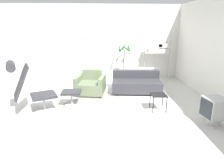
# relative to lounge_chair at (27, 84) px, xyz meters

# --- Properties ---
(ground_plane) EXTENTS (12.00, 12.00, 0.00)m
(ground_plane) POSITION_rel_lounge_chair_xyz_m (1.73, 0.35, -0.74)
(ground_plane) COLOR silver
(wall_back) EXTENTS (12.00, 0.09, 2.80)m
(wall_back) POSITION_rel_lounge_chair_xyz_m (1.73, 3.38, 0.66)
(wall_back) COLOR silver
(wall_back) RESTS_ON ground_plane
(wall_right) EXTENTS (0.06, 12.00, 2.80)m
(wall_right) POSITION_rel_lounge_chair_xyz_m (4.81, 0.35, 0.66)
(wall_right) COLOR silver
(wall_right) RESTS_ON ground_plane
(round_rug) EXTENTS (2.19, 2.19, 0.01)m
(round_rug) POSITION_rel_lounge_chair_xyz_m (1.72, 0.09, -0.74)
(round_rug) COLOR gray
(round_rug) RESTS_ON ground_plane
(lounge_chair) EXTENTS (1.15, 0.91, 1.28)m
(lounge_chair) POSITION_rel_lounge_chair_xyz_m (0.00, 0.00, 0.00)
(lounge_chair) COLOR #BCBCC1
(lounge_chair) RESTS_ON ground_plane
(ottoman) EXTENTS (0.49, 0.42, 0.39)m
(ottoman) POSITION_rel_lounge_chair_xyz_m (0.95, 0.43, -0.44)
(ottoman) COLOR #BCBCC1
(ottoman) RESTS_ON ground_plane
(armchair_red) EXTENTS (0.97, 0.93, 0.71)m
(armchair_red) POSITION_rel_lounge_chair_xyz_m (1.40, 1.34, -0.47)
(armchair_red) COLOR silver
(armchair_red) RESTS_ON ground_plane
(couch_low) EXTENTS (1.58, 0.97, 0.64)m
(couch_low) POSITION_rel_lounge_chair_xyz_m (2.84, 1.47, -0.50)
(couch_low) COLOR black
(couch_low) RESTS_ON ground_plane
(side_table) EXTENTS (0.37, 0.37, 0.42)m
(side_table) POSITION_rel_lounge_chair_xyz_m (3.14, -0.00, -0.38)
(side_table) COLOR black
(side_table) RESTS_ON ground_plane
(crt_television) EXTENTS (0.49, 0.49, 0.59)m
(crt_television) POSITION_rel_lounge_chair_xyz_m (4.14, -0.76, -0.42)
(crt_television) COLOR #B7B7B7
(crt_television) RESTS_ON ground_plane
(potted_plant) EXTENTS (0.47, 0.45, 1.45)m
(potted_plant) POSITION_rel_lounge_chair_xyz_m (2.60, 2.89, -0.08)
(potted_plant) COLOR #333338
(potted_plant) RESTS_ON ground_plane
(shelf_unit) EXTENTS (1.03, 0.28, 1.76)m
(shelf_unit) POSITION_rel_lounge_chair_xyz_m (3.92, 3.05, 0.42)
(shelf_unit) COLOR #BCBCC1
(shelf_unit) RESTS_ON ground_plane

